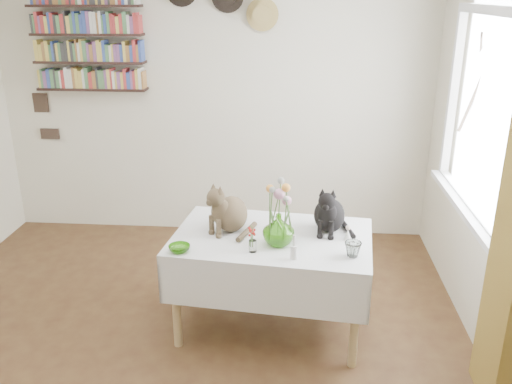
# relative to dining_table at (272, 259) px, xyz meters

# --- Properties ---
(room) EXTENTS (4.08, 4.58, 2.58)m
(room) POSITION_rel_dining_table_xyz_m (-0.63, -0.60, 0.72)
(room) COLOR brown
(room) RESTS_ON ground
(window) EXTENTS (0.12, 1.52, 1.32)m
(window) POSITION_rel_dining_table_xyz_m (1.34, 0.20, 0.87)
(window) COLOR white
(window) RESTS_ON room
(dining_table) EXTENTS (1.40, 0.98, 0.70)m
(dining_table) POSITION_rel_dining_table_xyz_m (0.00, 0.00, 0.00)
(dining_table) COLOR white
(dining_table) RESTS_ON room
(tabby_cat) EXTENTS (0.39, 0.39, 0.36)m
(tabby_cat) POSITION_rel_dining_table_xyz_m (-0.28, 0.08, 0.35)
(tabby_cat) COLOR brown
(tabby_cat) RESTS_ON dining_table
(black_cat) EXTENTS (0.29, 0.34, 0.35)m
(black_cat) POSITION_rel_dining_table_xyz_m (0.38, 0.13, 0.35)
(black_cat) COLOR black
(black_cat) RESTS_ON dining_table
(flower_vase) EXTENTS (0.25, 0.25, 0.21)m
(flower_vase) POSITION_rel_dining_table_xyz_m (0.05, -0.13, 0.28)
(flower_vase) COLOR #77CF38
(flower_vase) RESTS_ON dining_table
(green_bowl) EXTENTS (0.15, 0.15, 0.04)m
(green_bowl) POSITION_rel_dining_table_xyz_m (-0.57, -0.28, 0.19)
(green_bowl) COLOR #77CF38
(green_bowl) RESTS_ON dining_table
(drinking_glass) EXTENTS (0.14, 0.14, 0.10)m
(drinking_glass) POSITION_rel_dining_table_xyz_m (0.51, -0.26, 0.22)
(drinking_glass) COLOR white
(drinking_glass) RESTS_ON dining_table
(candlestick) EXTENTS (0.04, 0.04, 0.16)m
(candlestick) POSITION_rel_dining_table_xyz_m (0.15, -0.32, 0.23)
(candlestick) COLOR white
(candlestick) RESTS_ON dining_table
(berry_jar) EXTENTS (0.05, 0.05, 0.19)m
(berry_jar) POSITION_rel_dining_table_xyz_m (-0.11, -0.24, 0.26)
(berry_jar) COLOR white
(berry_jar) RESTS_ON dining_table
(porcelain_figurine) EXTENTS (0.05, 0.05, 0.10)m
(porcelain_figurine) POSITION_rel_dining_table_xyz_m (0.50, -0.02, 0.22)
(porcelain_figurine) COLOR white
(porcelain_figurine) RESTS_ON dining_table
(flower_bouquet) EXTENTS (0.17, 0.13, 0.39)m
(flower_bouquet) POSITION_rel_dining_table_xyz_m (0.05, -0.12, 0.51)
(flower_bouquet) COLOR #4C7233
(flower_bouquet) RESTS_ON flower_vase
(bookshelf_unit) EXTENTS (1.00, 0.16, 0.91)m
(bookshelf_unit) POSITION_rel_dining_table_xyz_m (-1.73, 1.56, 1.31)
(bookshelf_unit) COLOR black
(bookshelf_unit) RESTS_ON room
(wall_hats) EXTENTS (0.98, 0.09, 0.48)m
(wall_hats) POSITION_rel_dining_table_xyz_m (-0.51, 1.58, 1.64)
(wall_hats) COLOR black
(wall_hats) RESTS_ON room
(wall_art_plaques) EXTENTS (0.21, 0.02, 0.44)m
(wall_art_plaques) POSITION_rel_dining_table_xyz_m (-2.26, 1.63, 0.60)
(wall_art_plaques) COLOR #38281E
(wall_art_plaques) RESTS_ON room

